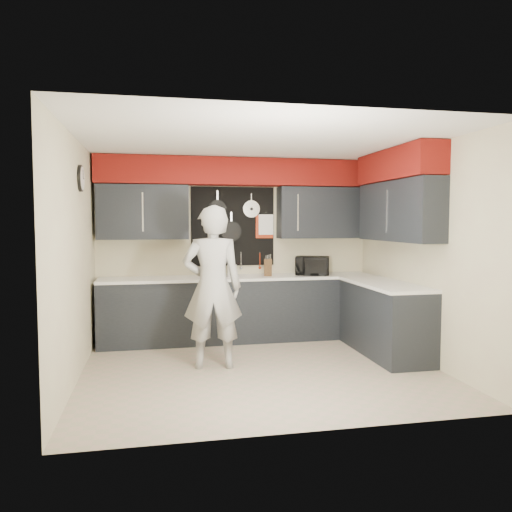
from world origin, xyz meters
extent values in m
plane|color=tan|center=(0.00, 0.00, 0.00)|extent=(4.00, 4.00, 0.00)
cube|color=beige|center=(0.00, 1.75, 1.30)|extent=(4.00, 0.01, 2.60)
cube|color=black|center=(-1.33, 1.59, 1.83)|extent=(1.24, 0.32, 0.75)
cube|color=black|center=(1.28, 1.59, 1.83)|extent=(1.34, 0.32, 0.75)
cube|color=#680F0B|center=(0.00, 1.57, 2.40)|extent=(3.94, 0.36, 0.38)
cube|color=black|center=(-0.05, 1.74, 1.62)|extent=(1.22, 0.03, 1.15)
cylinder|color=black|center=(-0.28, 1.70, 1.88)|extent=(0.26, 0.04, 0.26)
cylinder|color=black|center=(-0.08, 1.70, 1.55)|extent=(0.30, 0.04, 0.30)
cylinder|color=black|center=(-0.34, 1.70, 1.24)|extent=(0.27, 0.04, 0.27)
cylinder|color=silver|center=(0.22, 1.70, 1.88)|extent=(0.25, 0.02, 0.25)
cube|color=#A1280C|center=(0.42, 1.72, 1.62)|extent=(0.26, 0.01, 0.34)
cube|color=white|center=(0.44, 1.70, 1.65)|extent=(0.22, 0.01, 0.30)
cylinder|color=silver|center=(-0.50, 1.71, 1.13)|extent=(0.01, 0.01, 0.20)
cylinder|color=silver|center=(-0.22, 1.71, 1.13)|extent=(0.01, 0.01, 0.20)
cylinder|color=silver|center=(0.07, 1.71, 1.13)|extent=(0.01, 0.01, 0.20)
cylinder|color=silver|center=(0.35, 1.71, 1.13)|extent=(0.01, 0.01, 0.20)
cube|color=beige|center=(2.00, 0.00, 1.30)|extent=(0.01, 3.50, 2.60)
cube|color=black|center=(1.84, 0.30, 1.83)|extent=(0.32, 1.70, 0.75)
cube|color=#680F0B|center=(1.82, 0.30, 2.40)|extent=(0.36, 1.70, 0.38)
cube|color=beige|center=(-2.00, 0.00, 1.30)|extent=(0.01, 3.50, 2.60)
cylinder|color=black|center=(-1.98, 0.40, 2.18)|extent=(0.04, 0.30, 0.30)
cylinder|color=white|center=(-1.96, 0.40, 2.18)|extent=(0.01, 0.26, 0.26)
cube|color=black|center=(0.00, 1.45, 0.44)|extent=(3.90, 0.60, 0.88)
cube|color=white|center=(0.00, 1.44, 0.90)|extent=(3.90, 0.63, 0.04)
cube|color=black|center=(1.70, 0.35, 0.44)|extent=(0.60, 1.60, 0.88)
cube|color=white|center=(1.69, 0.35, 0.90)|extent=(0.63, 1.60, 0.04)
cube|color=black|center=(0.00, 1.19, 0.05)|extent=(3.90, 0.06, 0.10)
imported|color=black|center=(1.07, 1.41, 1.05)|extent=(0.57, 0.47, 0.27)
cube|color=#331E10|center=(0.40, 1.40, 1.04)|extent=(0.13, 0.13, 0.24)
cylinder|color=white|center=(-0.12, 1.41, 1.01)|extent=(0.13, 0.13, 0.17)
cube|color=black|center=(-0.36, 1.44, 0.94)|extent=(0.22, 0.25, 0.03)
cube|color=black|center=(-0.36, 1.52, 1.10)|extent=(0.19, 0.09, 0.31)
cube|color=black|center=(-0.36, 1.44, 1.23)|extent=(0.22, 0.25, 0.06)
cylinder|color=black|center=(-0.36, 1.41, 1.02)|extent=(0.11, 0.11, 0.14)
imported|color=#A0A09D|center=(-0.53, 0.19, 0.94)|extent=(0.73, 0.52, 1.88)
camera|label=1|loc=(-1.17, -5.50, 1.70)|focal=35.00mm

